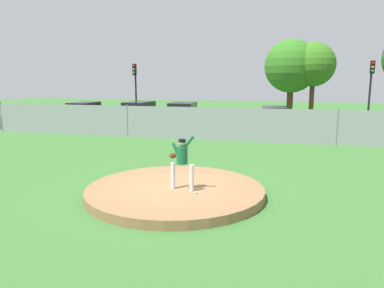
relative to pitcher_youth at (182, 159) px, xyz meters
The scene contains 16 objects.
ground_plane 6.35m from the pitcher_youth, 92.55° to the left, with size 80.00×80.00×0.00m, color #386B2D.
asphalt_strip 14.78m from the pitcher_youth, 91.08° to the left, with size 44.00×7.00×0.01m, color #2B2B2D.
pitchers_mound 1.13m from the pitcher_youth, 140.34° to the left, with size 5.37×5.37×0.27m, color olive.
pitcher_youth is the anchor object (origin of this frame).
baseball 1.05m from the pitcher_youth, 28.26° to the right, with size 0.07×0.07×0.07m, color white.
chainlink_fence 10.24m from the pitcher_youth, 91.55° to the left, with size 29.53×0.07×1.97m.
parked_car_teal 16.91m from the pitcher_youth, 115.99° to the left, with size 2.05×4.78×1.79m.
parked_car_champagne 15.44m from the pitcher_youth, 105.09° to the left, with size 2.00×4.36×1.81m.
parked_car_red 15.13m from the pitcher_youth, 81.26° to the left, with size 1.97×4.48×1.62m.
parked_car_white 19.14m from the pitcher_youth, 128.10° to the left, with size 1.98×4.29×1.69m.
traffic_cone_orange 14.03m from the pitcher_youth, 93.48° to the left, with size 0.40×0.40×0.55m.
traffic_light_near 20.70m from the pitcher_youth, 115.97° to the left, with size 0.28×0.46×4.62m.
traffic_light_far 20.92m from the pitcher_youth, 64.77° to the left, with size 0.28×0.46×4.70m.
tree_tall_centre 23.70m from the pitcher_youth, 81.66° to the left, with size 4.56×4.56×6.77m.
tree_broad_left 25.44m from the pitcher_youth, 82.07° to the left, with size 4.44×4.44×6.77m.
tree_slender_far 23.68m from the pitcher_youth, 77.22° to the left, with size 3.66×3.66×6.42m.
Camera 1 is at (3.04, -10.27, 3.52)m, focal length 34.38 mm.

